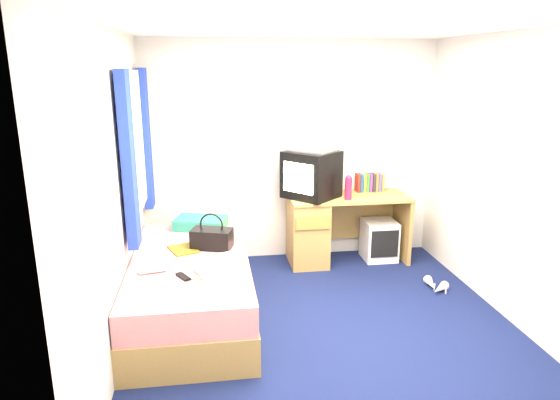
{
  "coord_description": "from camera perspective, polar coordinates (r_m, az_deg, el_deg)",
  "views": [
    {
      "loc": [
        -0.91,
        -3.66,
        2.13
      ],
      "look_at": [
        -0.28,
        0.7,
        0.93
      ],
      "focal_mm": 32.0,
      "sensor_mm": 36.0,
      "label": 1
    }
  ],
  "objects": [
    {
      "name": "ground",
      "position": [
        4.33,
        5.11,
        -14.31
      ],
      "size": [
        3.4,
        3.4,
        0.0
      ],
      "primitive_type": "plane",
      "color": "#0C1438",
      "rests_on": "ground"
    },
    {
      "name": "room_shell",
      "position": [
        3.83,
        5.62,
        4.96
      ],
      "size": [
        3.4,
        3.4,
        3.4
      ],
      "color": "white",
      "rests_on": "ground"
    },
    {
      "name": "bed",
      "position": [
        4.45,
        -10.09,
        -9.73
      ],
      "size": [
        1.01,
        2.0,
        0.54
      ],
      "color": "#AF8B49",
      "rests_on": "ground"
    },
    {
      "name": "pillow",
      "position": [
        5.07,
        -9.06,
        -2.62
      ],
      "size": [
        0.56,
        0.44,
        0.11
      ],
      "primitive_type": "cube",
      "rotation": [
        0.0,
        0.0,
        -0.28
      ],
      "color": "#176397",
      "rests_on": "bed"
    },
    {
      "name": "desk",
      "position": [
        5.51,
        4.93,
        -3.05
      ],
      "size": [
        1.3,
        0.55,
        0.75
      ],
      "color": "#AF8B49",
      "rests_on": "ground"
    },
    {
      "name": "storage_cube",
      "position": [
        5.74,
        11.26,
        -4.49
      ],
      "size": [
        0.36,
        0.36,
        0.44
      ],
      "primitive_type": "cube",
      "rotation": [
        0.0,
        0.0,
        -0.0
      ],
      "color": "white",
      "rests_on": "ground"
    },
    {
      "name": "crt_tv",
      "position": [
        5.33,
        3.59,
        2.94
      ],
      "size": [
        0.68,
        0.68,
        0.5
      ],
      "rotation": [
        0.0,
        0.0,
        -0.83
      ],
      "color": "black",
      "rests_on": "desk"
    },
    {
      "name": "vcr",
      "position": [
        5.28,
        3.67,
        6.05
      ],
      "size": [
        0.54,
        0.54,
        0.08
      ],
      "primitive_type": "cube",
      "rotation": [
        0.0,
        0.0,
        -0.79
      ],
      "color": "#B6B6B8",
      "rests_on": "crt_tv"
    },
    {
      "name": "book_row",
      "position": [
        5.7,
        10.2,
        2.0
      ],
      "size": [
        0.31,
        0.13,
        0.2
      ],
      "color": "maroon",
      "rests_on": "desk"
    },
    {
      "name": "picture_frame",
      "position": [
        5.77,
        11.48,
        1.79
      ],
      "size": [
        0.03,
        0.12,
        0.14
      ],
      "primitive_type": "cube",
      "rotation": [
        0.0,
        0.0,
        -0.1
      ],
      "color": "black",
      "rests_on": "desk"
    },
    {
      "name": "pink_water_bottle",
      "position": [
        5.3,
        7.81,
        1.28
      ],
      "size": [
        0.09,
        0.09,
        0.23
      ],
      "primitive_type": "cylinder",
      "rotation": [
        0.0,
        0.0,
        0.28
      ],
      "color": "#CE1D42",
      "rests_on": "desk"
    },
    {
      "name": "aerosol_can",
      "position": [
        5.48,
        6.6,
        1.42
      ],
      "size": [
        0.05,
        0.05,
        0.17
      ],
      "primitive_type": "cylinder",
      "rotation": [
        0.0,
        0.0,
        -0.07
      ],
      "color": "white",
      "rests_on": "desk"
    },
    {
      "name": "handbag",
      "position": [
        4.5,
        -7.79,
        -4.31
      ],
      "size": [
        0.4,
        0.3,
        0.32
      ],
      "rotation": [
        0.0,
        0.0,
        -0.31
      ],
      "color": "black",
      "rests_on": "bed"
    },
    {
      "name": "towel",
      "position": [
        3.99,
        -6.97,
        -7.53
      ],
      "size": [
        0.4,
        0.37,
        0.11
      ],
      "primitive_type": "cube",
      "rotation": [
        0.0,
        0.0,
        0.36
      ],
      "color": "white",
      "rests_on": "bed"
    },
    {
      "name": "magazine",
      "position": [
        4.52,
        -10.98,
        -5.57
      ],
      "size": [
        0.3,
        0.34,
        0.01
      ],
      "primitive_type": "cube",
      "rotation": [
        0.0,
        0.0,
        0.37
      ],
      "color": "gold",
      "rests_on": "bed"
    },
    {
      "name": "water_bottle",
      "position": [
        4.09,
        -14.37,
        -7.62
      ],
      "size": [
        0.21,
        0.11,
        0.07
      ],
      "primitive_type": "cylinder",
      "rotation": [
        0.0,
        1.57,
        0.22
      ],
      "color": "silver",
      "rests_on": "bed"
    },
    {
      "name": "colour_swatch_fan",
      "position": [
        3.92,
        -8.93,
        -8.79
      ],
      "size": [
        0.23,
        0.11,
        0.01
      ],
      "primitive_type": "cube",
      "rotation": [
        0.0,
        0.0,
        -0.23
      ],
      "color": "orange",
      "rests_on": "bed"
    },
    {
      "name": "remote_control",
      "position": [
        3.96,
        -11.01,
        -8.59
      ],
      "size": [
        0.12,
        0.16,
        0.02
      ],
      "primitive_type": "cube",
      "rotation": [
        0.0,
        0.0,
        0.53
      ],
      "color": "black",
      "rests_on": "bed"
    },
    {
      "name": "window_assembly",
      "position": [
        4.66,
        -16.13,
        5.84
      ],
      "size": [
        0.11,
        1.42,
        1.4
      ],
      "color": "silver",
      "rests_on": "room_shell"
    },
    {
      "name": "white_heels",
      "position": [
        5.16,
        17.33,
        -9.4
      ],
      "size": [
        0.23,
        0.33,
        0.09
      ],
      "color": "silver",
      "rests_on": "ground"
    }
  ]
}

